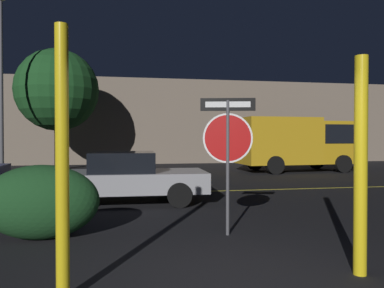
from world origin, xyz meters
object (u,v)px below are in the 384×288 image
stop_sign (228,138)px  street_lamp (1,53)px  yellow_pole_right (361,166)px  tree_0 (57,90)px  yellow_pole_left (62,163)px  delivery_truck (300,141)px  hedge_bush_1 (41,202)px  passing_car_2 (126,177)px

stop_sign → street_lamp: 13.44m
street_lamp → yellow_pole_right: bearing=-58.5°
street_lamp → tree_0: bearing=61.1°
stop_sign → yellow_pole_left: bearing=-123.8°
stop_sign → delivery_truck: bearing=71.7°
delivery_truck → tree_0: 12.67m
yellow_pole_left → hedge_bush_1: yellow_pole_left is taller
stop_sign → hedge_bush_1: 3.29m
stop_sign → tree_0: size_ratio=0.38×
yellow_pole_left → delivery_truck: (9.28, 13.42, 0.09)m
tree_0 → passing_car_2: bearing=-71.8°
stop_sign → delivery_truck: 13.16m
yellow_pole_left → yellow_pole_right: size_ratio=1.06×
tree_0 → delivery_truck: bearing=-13.6°
tree_0 → street_lamp: bearing=-118.9°
stop_sign → passing_car_2: (-1.70, 3.59, -1.01)m
street_lamp → tree_0: 3.80m
delivery_truck → tree_0: size_ratio=0.97×
passing_car_2 → yellow_pole_right: bearing=27.8°
yellow_pole_right → passing_car_2: (-2.79, 5.68, -0.68)m
stop_sign → tree_0: 15.23m
yellow_pole_left → tree_0: (-2.78, 16.32, 2.71)m
yellow_pole_right → street_lamp: bearing=121.5°
stop_sign → passing_car_2: bearing=128.6°
hedge_bush_1 → passing_car_2: bearing=66.9°
passing_car_2 → street_lamp: street_lamp is taller
hedge_bush_1 → tree_0: tree_0 is taller
stop_sign → yellow_pole_right: (1.09, -2.09, -0.33)m
yellow_pole_right → street_lamp: (-7.99, 13.04, 3.96)m
yellow_pole_right → yellow_pole_left: bearing=-178.0°
street_lamp → passing_car_2: bearing=-54.8°
hedge_bush_1 → tree_0: size_ratio=0.30×
yellow_pole_right → delivery_truck: (5.81, 13.30, 0.17)m
passing_car_2 → street_lamp: (-5.20, 7.36, 4.64)m
stop_sign → yellow_pole_left: 3.26m
stop_sign → yellow_pole_right: 2.38m
yellow_pole_left → stop_sign: bearing=42.9°
yellow_pole_left → street_lamp: (-4.52, 13.16, 3.88)m
yellow_pole_right → street_lamp: street_lamp is taller
delivery_truck → street_lamp: street_lamp is taller
passing_car_2 → tree_0: tree_0 is taller
passing_car_2 → delivery_truck: delivery_truck is taller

